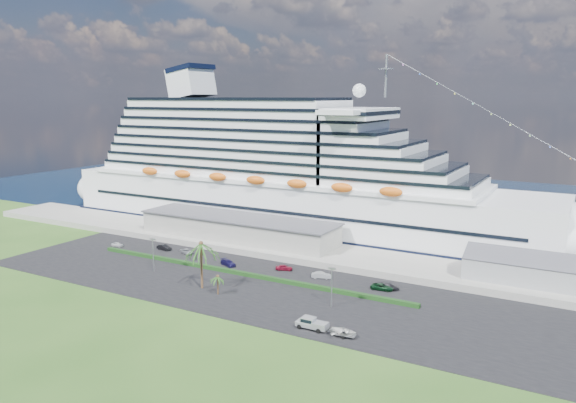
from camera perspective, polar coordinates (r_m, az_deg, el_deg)
The scene contains 22 objects.
ground at distance 119.83m, azimuth -6.08°, elevation -10.13°, with size 420.00×420.00×0.00m, color #2A501A.
asphalt_lot at distance 128.35m, azimuth -3.20°, elevation -8.62°, with size 140.00×38.00×0.12m, color black.
wharf at distance 152.15m, azimuth 2.72°, elevation -5.18°, with size 240.00×20.00×1.80m, color gray.
water at distance 234.24m, azimuth 12.69°, elevation -0.03°, with size 420.00×160.00×0.02m, color black.
cruise_ship at distance 179.54m, azimuth 0.08°, elevation 2.43°, with size 191.00×38.00×54.00m.
terminal_building at distance 163.51m, azimuth -5.12°, elevation -2.60°, with size 61.00×15.00×6.30m.
port_shed at distance 136.90m, azimuth 22.67°, elevation -6.31°, with size 24.00×12.31×7.37m.
hedge at distance 136.34m, azimuth -4.92°, elevation -7.25°, with size 88.00×1.10×0.90m, color black.
lamp_post_left at distance 141.12m, azimuth -13.55°, elevation -4.87°, with size 1.60×0.35×8.27m.
lamp_post_right at distance 115.00m, azimuth 4.46°, elevation -8.17°, with size 1.60×0.35×8.27m.
palm_tall at distance 125.78m, azimuth -8.83°, elevation -4.77°, with size 8.82×8.82×11.13m.
palm_short at distance 123.02m, azimuth -7.16°, elevation -7.78°, with size 3.53×3.53×4.56m.
parked_car_0 at distance 167.70m, azimuth -16.95°, elevation -4.20°, with size 1.45×3.61×1.23m, color silver.
parked_car_1 at distance 160.84m, azimuth -12.48°, elevation -4.57°, with size 1.58×4.53×1.49m, color black.
parked_car_2 at distance 155.87m, azimuth -10.25°, elevation -5.01°, with size 2.11×4.58×1.27m, color #A0A3A9.
parked_car_3 at distance 143.74m, azimuth -6.11°, elevation -6.21°, with size 2.05×5.03×1.46m, color #171343.
parked_car_4 at distance 139.16m, azimuth -0.40°, elevation -6.72°, with size 1.67×4.16×1.42m, color maroon.
parked_car_5 at distance 133.50m, azimuth 3.40°, elevation -7.48°, with size 1.59×4.57×1.51m, color #9EA0A5.
parked_car_6 at distance 127.33m, azimuth 9.54°, elevation -8.55°, with size 2.33×5.05×1.40m, color black.
parked_car_7 at distance 128.15m, azimuth 10.26°, elevation -8.48°, with size 1.79×4.39×1.28m, color black.
pickup_truck at distance 105.69m, azimuth 2.42°, elevation -12.23°, with size 6.14×2.45×2.15m.
boat_trailer at distance 102.93m, azimuth 5.63°, elevation -13.01°, with size 5.66×3.96×1.59m.
Camera 1 is at (65.69, -90.81, 42.39)m, focal length 35.00 mm.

